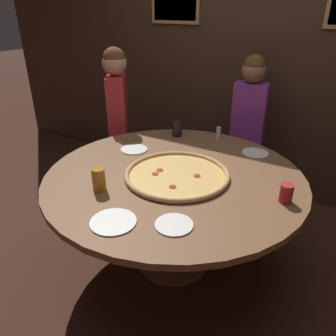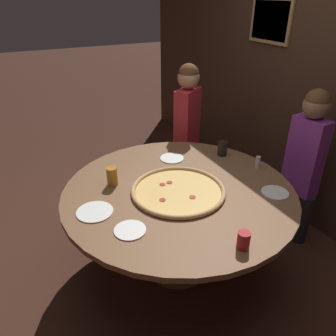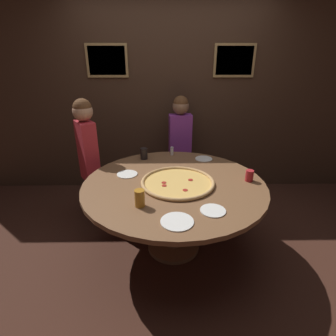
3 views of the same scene
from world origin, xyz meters
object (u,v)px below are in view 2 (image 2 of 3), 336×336
object	(u,v)px
drink_cup_near_right	(112,176)
white_plate_right_side	(95,212)
giant_pizza	(178,190)
white_plate_near_front	(275,192)
condiment_shaker	(258,162)
dining_table	(179,203)
drink_cup_by_shaker	(244,240)
diner_centre_back	(187,125)
drink_cup_far_right	(223,148)
white_plate_left_side	(130,230)
white_plate_beside_cup	(172,158)
diner_side_right	(304,160)

from	to	relation	value
drink_cup_near_right	white_plate_right_side	bearing A→B (deg)	-37.68
giant_pizza	white_plate_near_front	size ratio (longest dim) A/B	3.53
giant_pizza	condiment_shaker	world-z (taller)	condiment_shaker
dining_table	white_plate_right_side	world-z (taller)	white_plate_right_side
drink_cup_by_shaker	diner_centre_back	distance (m)	1.74
drink_cup_far_right	condiment_shaker	distance (m)	0.34
white_plate_right_side	white_plate_left_side	distance (m)	0.31
drink_cup_far_right	white_plate_right_side	distance (m)	1.26
condiment_shaker	white_plate_beside_cup	bearing A→B (deg)	-130.07
diner_side_right	white_plate_near_front	bearing A→B (deg)	107.96
white_plate_near_front	condiment_shaker	distance (m)	0.38
white_plate_near_front	condiment_shaker	bearing A→B (deg)	158.38
dining_table	white_plate_beside_cup	bearing A→B (deg)	158.54
white_plate_beside_cup	white_plate_near_front	xyz separation A→B (m)	(0.81, 0.40, 0.00)
diner_centre_back	white_plate_beside_cup	bearing A→B (deg)	-164.06
giant_pizza	diner_centre_back	world-z (taller)	diner_centre_back
dining_table	drink_cup_far_right	distance (m)	0.70
drink_cup_far_right	white_plate_near_front	bearing A→B (deg)	-1.64
drink_cup_far_right	diner_side_right	distance (m)	0.67
white_plate_left_side	drink_cup_far_right	bearing A→B (deg)	118.67
drink_cup_by_shaker	condiment_shaker	bearing A→B (deg)	134.91
giant_pizza	drink_cup_by_shaker	size ratio (longest dim) A/B	6.37
giant_pizza	white_plate_right_side	distance (m)	0.60
condiment_shaker	diner_side_right	bearing A→B (deg)	73.90
giant_pizza	white_plate_beside_cup	bearing A→B (deg)	157.39
giant_pizza	white_plate_right_side	world-z (taller)	giant_pizza
condiment_shaker	drink_cup_near_right	bearing A→B (deg)	-104.04
diner_centre_back	diner_side_right	distance (m)	1.17
drink_cup_by_shaker	white_plate_near_front	xyz separation A→B (m)	(-0.34, 0.56, -0.05)
drink_cup_by_shaker	white_plate_beside_cup	distance (m)	1.16
drink_cup_by_shaker	white_plate_near_front	size ratio (longest dim) A/B	0.55
drink_cup_near_right	white_plate_near_front	xyz separation A→B (m)	(0.63, 0.99, -0.07)
drink_cup_near_right	white_plate_beside_cup	bearing A→B (deg)	106.65
diner_centre_back	drink_cup_far_right	bearing A→B (deg)	-123.48
white_plate_left_side	dining_table	bearing A→B (deg)	119.65
drink_cup_near_right	condiment_shaker	world-z (taller)	drink_cup_near_right
white_plate_beside_cup	diner_centre_back	bearing A→B (deg)	138.75
white_plate_left_side	giant_pizza	bearing A→B (deg)	117.84
giant_pizza	drink_cup_near_right	distance (m)	0.49
drink_cup_far_right	drink_cup_near_right	size ratio (longest dim) A/B	0.90
white_plate_beside_cup	diner_side_right	world-z (taller)	diner_side_right
drink_cup_far_right	white_plate_left_side	distance (m)	1.24
white_plate_right_side	diner_centre_back	world-z (taller)	diner_centre_back
drink_cup_far_right	white_plate_beside_cup	xyz separation A→B (m)	(-0.14, -0.42, -0.06)
white_plate_right_side	drink_cup_far_right	bearing A→B (deg)	104.58
condiment_shaker	white_plate_left_side	bearing A→B (deg)	-77.25
giant_pizza	drink_cup_near_right	bearing A→B (deg)	-129.17
giant_pizza	drink_cup_by_shaker	xyz separation A→B (m)	(0.66, 0.05, 0.04)
white_plate_left_side	diner_side_right	distance (m)	1.61
dining_table	drink_cup_far_right	world-z (taller)	drink_cup_far_right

